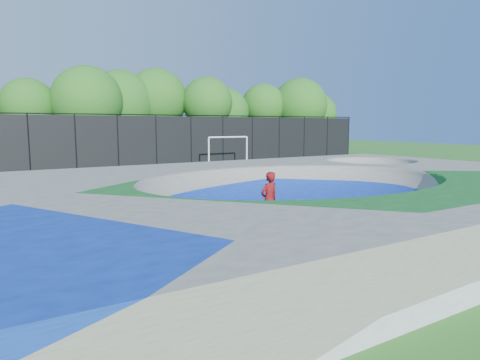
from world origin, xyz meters
name	(u,v)px	position (x,y,z in m)	size (l,w,h in m)	color
ground	(297,221)	(0.00, 0.00, 0.00)	(120.00, 120.00, 0.00)	#25641B
skate_deck	(297,199)	(0.00, 0.00, 0.75)	(22.00, 14.00, 1.50)	gray
skater	(269,200)	(-1.36, -0.28, 0.89)	(0.65, 0.43, 1.79)	red
skateboard	(269,227)	(-1.36, -0.28, 0.03)	(0.78, 0.22, 0.05)	black
soccer_goal	(228,145)	(7.70, 17.85, 1.63)	(3.55, 0.12, 2.35)	white
fence	(118,140)	(0.00, 21.00, 2.10)	(48.09, 0.09, 4.04)	black
treeline	(95,102)	(-0.39, 26.07, 5.12)	(53.85, 8.00, 8.76)	#3F281F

